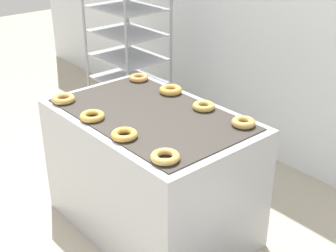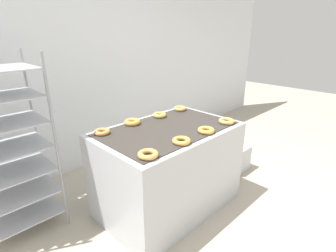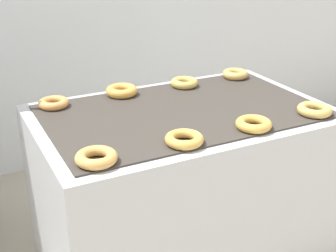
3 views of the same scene
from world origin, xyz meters
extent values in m
cube|color=#B7BABF|center=(0.00, 0.69, 0.43)|extent=(1.36, 0.87, 0.86)
cube|color=#38332D|center=(0.00, 0.69, 0.87)|extent=(1.25, 0.77, 0.01)
cube|color=#262628|center=(0.37, 0.29, 0.61)|extent=(0.12, 0.07, 0.10)
torus|color=tan|center=(-0.53, 0.37, 0.89)|extent=(0.15, 0.15, 0.04)
torus|color=gold|center=(-0.17, 0.36, 0.89)|extent=(0.15, 0.15, 0.04)
torus|color=gold|center=(0.17, 0.37, 0.89)|extent=(0.15, 0.15, 0.04)
torus|color=tan|center=(0.51, 0.38, 0.89)|extent=(0.16, 0.16, 0.04)
torus|color=#D6924E|center=(-0.52, 1.00, 0.89)|extent=(0.14, 0.14, 0.04)
torus|color=gold|center=(-0.17, 1.01, 0.90)|extent=(0.16, 0.16, 0.05)
torus|color=tan|center=(0.17, 0.99, 0.89)|extent=(0.15, 0.15, 0.04)
torus|color=tan|center=(0.50, 1.00, 0.89)|extent=(0.14, 0.14, 0.04)
camera|label=1|loc=(2.12, -0.99, 2.10)|focal=50.00mm
camera|label=2|loc=(-1.63, -0.96, 1.75)|focal=28.00mm
camera|label=3|loc=(-0.97, -1.09, 1.66)|focal=50.00mm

